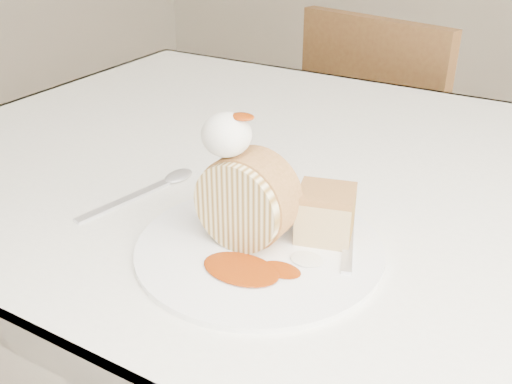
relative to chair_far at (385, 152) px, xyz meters
The scene contains 10 objects.
table 0.74m from the chair_far, 75.74° to the right, with size 1.40×0.90×0.75m.
chair_far is the anchor object (origin of this frame).
plate 0.98m from the chair_far, 81.32° to the right, with size 0.27×0.27×0.01m, color white.
roulade_slice 0.99m from the chair_far, 82.30° to the right, with size 0.10×0.10×0.06m, color beige.
cake_chunk 0.94m from the chair_far, 77.37° to the right, with size 0.06×0.06×0.05m, color #A5693E.
whipped_cream 1.02m from the chair_far, 83.59° to the right, with size 0.05×0.05×0.05m, color silver.
caramel_drizzle 1.02m from the chair_far, 82.62° to the right, with size 0.03×0.02×0.01m, color #842B05.
caramel_pool 1.03m from the chair_far, 81.33° to the right, with size 0.09×0.06×0.00m, color #842B05, non-canonical shape.
fork 0.94m from the chair_far, 75.56° to the right, with size 0.02×0.16×0.00m, color silver.
spoon 0.96m from the chair_far, 93.93° to the right, with size 0.03×0.17×0.00m, color silver.
Camera 1 is at (0.23, -0.49, 1.10)m, focal length 40.00 mm.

